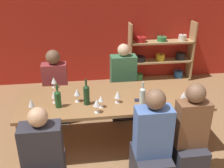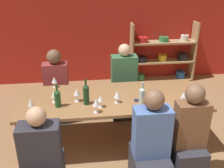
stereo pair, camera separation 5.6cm
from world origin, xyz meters
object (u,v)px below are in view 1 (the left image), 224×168
wine_bottle_dark (86,94)px  wine_glass_empty_b (77,92)px  wine_glass_empty_a (101,99)px  dining_table (113,102)px  person_near_a (188,145)px  wine_glass_white_a (198,88)px  wine_glass_red_c (118,95)px  person_far_a (56,94)px  person_near_b (151,151)px  cell_phone (140,100)px  person_near_c (44,167)px  wine_glass_white_e (54,81)px  wine_bottle_amber (142,96)px  wine_glass_red_b (162,98)px  wine_glass_red_a (97,103)px  shelf_unit (160,57)px  wine_glass_red_d (54,95)px  wine_glass_white_c (182,99)px  wine_glass_white_d (31,103)px  wine_bottle_green (58,98)px  wine_glass_white_b (184,95)px

wine_bottle_dark → wine_glass_empty_b: 0.15m
wine_bottle_dark → wine_glass_empty_a: wine_bottle_dark is taller
dining_table → person_near_a: size_ratio=2.00×
wine_glass_white_a → wine_glass_red_c: size_ratio=1.01×
person_far_a → wine_glass_empty_a: bearing=120.3°
person_near_a → person_near_b: person_near_a is taller
wine_glass_red_c → cell_phone: bearing=1.8°
person_near_c → wine_glass_white_e: bearing=87.3°
wine_bottle_amber → wine_glass_red_b: bearing=-10.5°
dining_table → person_far_a: person_far_a is taller
person_near_a → wine_bottle_dark: bearing=151.0°
wine_glass_red_a → wine_glass_red_b: (0.82, 0.05, -0.02)m
wine_bottle_amber → wine_glass_red_c: wine_bottle_amber is taller
shelf_unit → wine_glass_empty_a: bearing=-122.5°
wine_glass_red_c → wine_glass_empty_b: bearing=169.0°
wine_glass_red_d → person_near_a: person_near_a is taller
wine_glass_white_c → wine_glass_red_d: size_ratio=1.06×
dining_table → person_far_a: bearing=134.7°
person_near_a → cell_phone: bearing=124.7°
wine_glass_white_c → person_near_b: person_near_b is taller
shelf_unit → wine_glass_red_a: (-1.61, -2.55, 0.34)m
person_far_a → wine_bottle_dark: bearing=115.3°
wine_glass_white_c → wine_glass_white_d: bearing=176.3°
wine_bottle_green → wine_glass_red_a: 0.51m
wine_glass_white_e → shelf_unit: bearing=39.1°
person_near_b → wine_bottle_amber: bearing=89.0°
wine_bottle_green → person_near_c: 0.83m
wine_bottle_dark → wine_glass_white_b: wine_bottle_dark is taller
wine_bottle_dark → cell_phone: wine_bottle_dark is taller
wine_glass_red_b → wine_glass_empty_b: bearing=165.9°
dining_table → person_near_a: person_near_a is taller
wine_glass_white_b → person_far_a: person_far_a is taller
wine_glass_red_a → person_near_b: size_ratio=0.15×
wine_glass_white_b → wine_glass_red_a: bearing=-174.5°
wine_glass_white_c → shelf_unit: bearing=77.7°
person_near_c → wine_glass_empty_b: bearing=64.1°
wine_glass_white_e → wine_glass_red_c: bearing=-34.5°
wine_bottle_dark → wine_bottle_green: bearing=-176.0°
wine_glass_white_c → cell_phone: bearing=150.7°
person_near_a → person_near_c: size_ratio=1.11×
wine_bottle_dark → wine_glass_white_d: size_ratio=1.79×
wine_glass_white_d → person_near_a: person_near_a is taller
wine_glass_red_b → person_near_b: (-0.25, -0.50, -0.40)m
wine_bottle_dark → cell_phone: (0.70, -0.00, -0.14)m
person_near_c → wine_glass_red_c: bearing=37.6°
wine_bottle_dark → wine_glass_red_d: (-0.41, 0.10, -0.02)m
wine_glass_white_a → wine_glass_red_c: wine_glass_white_a is taller
wine_glass_white_b → person_near_b: size_ratio=0.12×
wine_glass_white_d → person_far_a: size_ratio=0.16×
wine_glass_empty_b → wine_glass_red_c: size_ratio=1.06×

